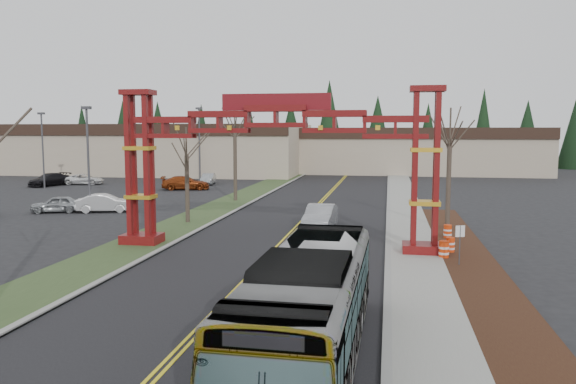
% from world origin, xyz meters
% --- Properties ---
extents(road, '(12.00, 110.00, 0.02)m').
position_xyz_m(road, '(0.00, 25.00, 0.01)').
color(road, black).
rests_on(road, ground).
extents(lane_line_left, '(0.12, 100.00, 0.01)m').
position_xyz_m(lane_line_left, '(-0.12, 25.00, 0.03)').
color(lane_line_left, yellow).
rests_on(lane_line_left, road).
extents(lane_line_right, '(0.12, 100.00, 0.01)m').
position_xyz_m(lane_line_right, '(0.12, 25.00, 0.03)').
color(lane_line_right, yellow).
rests_on(lane_line_right, road).
extents(curb_right, '(0.30, 110.00, 0.15)m').
position_xyz_m(curb_right, '(6.15, 25.00, 0.07)').
color(curb_right, gray).
rests_on(curb_right, ground).
extents(sidewalk_right, '(2.60, 110.00, 0.14)m').
position_xyz_m(sidewalk_right, '(7.60, 25.00, 0.08)').
color(sidewalk_right, gray).
rests_on(sidewalk_right, ground).
extents(landscape_strip, '(2.60, 50.00, 0.12)m').
position_xyz_m(landscape_strip, '(10.20, 10.00, 0.06)').
color(landscape_strip, black).
rests_on(landscape_strip, ground).
extents(grass_median, '(4.00, 110.00, 0.08)m').
position_xyz_m(grass_median, '(-8.00, 25.00, 0.04)').
color(grass_median, '#344824').
rests_on(grass_median, ground).
extents(curb_left, '(0.30, 110.00, 0.15)m').
position_xyz_m(curb_left, '(-6.15, 25.00, 0.07)').
color(curb_left, gray).
rests_on(curb_left, ground).
extents(gateway_arch, '(18.20, 1.60, 8.90)m').
position_xyz_m(gateway_arch, '(0.00, 18.00, 5.98)').
color(gateway_arch, '#5D0C0F').
rests_on(gateway_arch, ground).
extents(retail_building_west, '(46.00, 22.30, 7.50)m').
position_xyz_m(retail_building_west, '(-30.00, 71.96, 3.76)').
color(retail_building_west, tan).
rests_on(retail_building_west, ground).
extents(retail_building_east, '(38.00, 20.30, 7.00)m').
position_xyz_m(retail_building_east, '(10.00, 79.95, 3.51)').
color(retail_building_east, tan).
rests_on(retail_building_east, ground).
extents(conifer_treeline, '(116.10, 5.60, 13.00)m').
position_xyz_m(conifer_treeline, '(0.25, 92.00, 6.49)').
color(conifer_treeline, black).
rests_on(conifer_treeline, ground).
extents(transit_bus, '(2.94, 11.78, 3.27)m').
position_xyz_m(transit_bus, '(3.96, 3.10, 1.63)').
color(transit_bus, '#9B9CA2').
rests_on(transit_bus, ground).
extents(silver_sedan, '(1.94, 5.14, 1.67)m').
position_xyz_m(silver_sedan, '(1.67, 24.60, 0.84)').
color(silver_sedan, '#A5A8AD').
rests_on(silver_sedan, ground).
extents(parked_car_near_a, '(4.32, 2.89, 1.37)m').
position_xyz_m(parked_car_near_a, '(-20.26, 28.72, 0.68)').
color(parked_car_near_a, '#989C9F').
rests_on(parked_car_near_a, ground).
extents(parked_car_near_b, '(4.74, 2.87, 1.48)m').
position_xyz_m(parked_car_near_b, '(-16.54, 29.58, 0.74)').
color(parked_car_near_b, white).
rests_on(parked_car_near_b, ground).
extents(parked_car_mid_a, '(5.67, 3.51, 1.53)m').
position_xyz_m(parked_car_mid_a, '(-16.22, 47.15, 0.77)').
color(parked_car_mid_a, '#8F3714').
rests_on(parked_car_mid_a, ground).
extents(parked_car_far_a, '(2.05, 4.21, 1.33)m').
position_xyz_m(parked_car_far_a, '(-15.70, 53.59, 0.66)').
color(parked_car_far_a, '#AAAFB2').
rests_on(parked_car_far_a, ground).
extents(parked_car_far_b, '(4.92, 2.99, 1.28)m').
position_xyz_m(parked_car_far_b, '(-30.62, 50.81, 0.64)').
color(parked_car_far_b, white).
rests_on(parked_car_far_b, ground).
extents(parked_car_far_c, '(3.50, 5.61, 1.52)m').
position_xyz_m(parked_car_far_c, '(-33.78, 48.34, 0.76)').
color(parked_car_far_c, black).
rests_on(parked_car_far_c, ground).
extents(bare_tree_median_mid, '(3.04, 3.04, 6.85)m').
position_xyz_m(bare_tree_median_mid, '(-8.00, 25.58, 4.82)').
color(bare_tree_median_mid, '#382D26').
rests_on(bare_tree_median_mid, ground).
extents(bare_tree_median_far, '(3.37, 3.37, 9.02)m').
position_xyz_m(bare_tree_median_far, '(-8.00, 38.32, 6.74)').
color(bare_tree_median_far, '#382D26').
rests_on(bare_tree_median_far, ground).
extents(bare_tree_right_far, '(3.10, 3.10, 8.08)m').
position_xyz_m(bare_tree_right_far, '(10.00, 25.83, 5.99)').
color(bare_tree_right_far, '#382D26').
rests_on(bare_tree_right_far, ground).
extents(light_pole_near, '(0.74, 0.37, 8.50)m').
position_xyz_m(light_pole_near, '(-17.57, 29.09, 4.92)').
color(light_pole_near, '#3F3F44').
rests_on(light_pole_near, ground).
extents(light_pole_mid, '(0.75, 0.37, 8.63)m').
position_xyz_m(light_pole_mid, '(-32.75, 45.85, 4.99)').
color(light_pole_mid, '#3F3F44').
rests_on(light_pole_mid, ground).
extents(light_pole_far, '(0.84, 0.42, 9.67)m').
position_xyz_m(light_pole_far, '(-19.06, 60.30, 5.59)').
color(light_pole_far, '#3F3F44').
rests_on(light_pole_far, ground).
extents(street_sign, '(0.45, 0.18, 2.04)m').
position_xyz_m(street_sign, '(9.56, 15.55, 1.47)').
color(street_sign, '#3F3F44').
rests_on(street_sign, ground).
extents(barrel_south, '(0.53, 0.53, 0.97)m').
position_xyz_m(barrel_south, '(8.97, 17.03, 0.49)').
color(barrel_south, red).
rests_on(barrel_south, ground).
extents(barrel_mid, '(0.48, 0.48, 0.90)m').
position_xyz_m(barrel_mid, '(9.43, 18.47, 0.45)').
color(barrel_mid, red).
rests_on(barrel_mid, ground).
extents(barrel_north, '(0.49, 0.49, 0.91)m').
position_xyz_m(barrel_north, '(9.70, 22.55, 0.46)').
color(barrel_north, red).
rests_on(barrel_north, ground).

